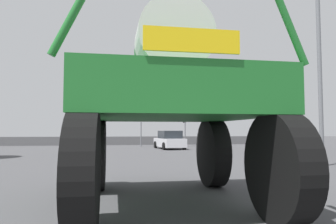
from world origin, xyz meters
The scene contains 9 objects.
ground_plane centered at (0.00, 18.00, 0.00)m, with size 120.00×120.00×0.00m, color #424244.
oversize_sprayer centered at (0.80, 5.76, 2.02)m, with size 4.12×5.35×4.31m.
sedan_ahead centered at (4.27, 25.07, 0.71)m, with size 2.27×4.28×1.52m.
traffic_signal_near_right centered at (4.86, 9.09, 2.38)m, with size 0.24×0.54×3.27m.
traffic_signal_far_left centered at (6.45, 28.82, 2.35)m, with size 0.24×0.55×3.23m.
traffic_signal_far_right centered at (2.17, 28.80, 2.95)m, with size 0.24×0.55×4.05m.
streetlight_near_right centered at (8.66, 11.42, 4.38)m, with size 1.68×0.24×7.91m.
bare_tree_right centered at (11.41, 21.15, 4.27)m, with size 3.21×3.21×5.66m.
roadside_barrier centered at (0.00, 32.86, 0.45)m, with size 29.93×0.24×0.90m, color #59595B.
Camera 1 is at (-0.31, -0.70, 1.52)m, focal length 33.18 mm.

